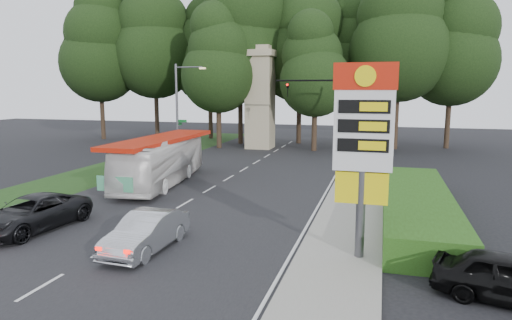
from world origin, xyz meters
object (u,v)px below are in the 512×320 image
(suv_charcoal, at_px, (31,214))
(traffic_signal_mast, at_px, (332,104))
(transit_bus, at_px, (161,161))
(streetlight_signs, at_px, (179,106))
(parked_car_black, at_px, (512,279))
(gas_station_pylon, at_px, (363,135))
(monument, at_px, (260,97))
(sedan_silver, at_px, (146,232))

(suv_charcoal, bearing_deg, traffic_signal_mast, 71.64)
(transit_bus, xyz_separation_m, suv_charcoal, (-0.94, -10.07, -0.75))
(streetlight_signs, xyz_separation_m, parked_car_black, (20.49, -22.24, -3.72))
(gas_station_pylon, distance_m, monument, 30.17)
(gas_station_pylon, xyz_separation_m, monument, (-11.20, 28.01, 0.66))
(suv_charcoal, bearing_deg, parked_car_black, -0.01)
(transit_bus, distance_m, sedan_silver, 12.06)
(gas_station_pylon, relative_size, streetlight_signs, 0.86)
(traffic_signal_mast, distance_m, parked_car_black, 25.76)
(traffic_signal_mast, height_order, transit_bus, traffic_signal_mast)
(gas_station_pylon, height_order, streetlight_signs, streetlight_signs)
(transit_bus, distance_m, parked_car_black, 20.80)
(streetlight_signs, distance_m, monument, 9.44)
(monument, distance_m, transit_bus, 18.68)
(streetlight_signs, height_order, monument, monument)
(traffic_signal_mast, height_order, sedan_silver, traffic_signal_mast)
(gas_station_pylon, relative_size, sedan_silver, 1.59)
(monument, relative_size, suv_charcoal, 1.91)
(sedan_silver, distance_m, parked_car_black, 12.04)
(traffic_signal_mast, xyz_separation_m, monument, (-7.68, 6.00, 0.43))
(gas_station_pylon, relative_size, parked_car_black, 1.63)
(gas_station_pylon, xyz_separation_m, streetlight_signs, (-16.19, 20.01, -0.01))
(suv_charcoal, distance_m, parked_car_black, 18.04)
(sedan_silver, bearing_deg, gas_station_pylon, 10.93)
(traffic_signal_mast, height_order, streetlight_signs, streetlight_signs)
(transit_bus, bearing_deg, monument, 77.47)
(traffic_signal_mast, xyz_separation_m, parked_car_black, (7.82, -24.23, -3.96))
(traffic_signal_mast, relative_size, sedan_silver, 1.67)
(streetlight_signs, distance_m, sedan_silver, 23.16)
(streetlight_signs, xyz_separation_m, transit_bus, (3.49, -10.27, -2.96))
(gas_station_pylon, height_order, sedan_silver, gas_station_pylon)
(transit_bus, height_order, suv_charcoal, transit_bus)
(parked_car_black, bearing_deg, streetlight_signs, 58.12)
(gas_station_pylon, height_order, monument, monument)
(streetlight_signs, relative_size, suv_charcoal, 1.52)
(monument, bearing_deg, parked_car_black, -62.85)
(monument, bearing_deg, sedan_silver, -83.17)
(traffic_signal_mast, xyz_separation_m, sedan_silver, (-4.18, -23.21, -3.96))
(suv_charcoal, bearing_deg, streetlight_signs, 103.16)
(gas_station_pylon, relative_size, transit_bus, 0.65)
(streetlight_signs, distance_m, transit_bus, 11.24)
(monument, bearing_deg, gas_station_pylon, -68.20)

